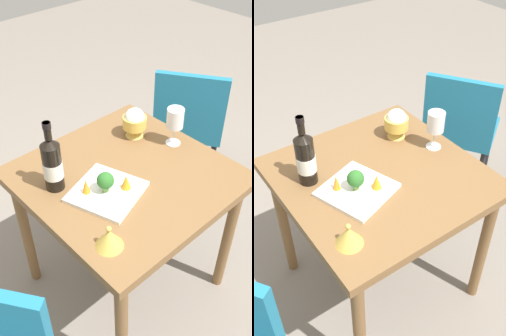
{
  "view_description": "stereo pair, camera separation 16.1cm",
  "coord_description": "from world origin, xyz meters",
  "views": [
    {
      "loc": [
        0.85,
        0.91,
        1.78
      ],
      "look_at": [
        0.0,
        0.0,
        0.76
      ],
      "focal_mm": 42.05,
      "sensor_mm": 36.0,
      "label": 1
    },
    {
      "loc": [
        0.72,
        1.01,
        1.78
      ],
      "look_at": [
        0.0,
        0.0,
        0.76
      ],
      "focal_mm": 42.05,
      "sensor_mm": 36.0,
      "label": 2
    }
  ],
  "objects": [
    {
      "name": "ground_plane",
      "position": [
        0.0,
        0.0,
        0.0
      ],
      "size": [
        8.0,
        8.0,
        0.0
      ],
      "primitive_type": "plane",
      "color": "gray"
    },
    {
      "name": "dining_table",
      "position": [
        0.0,
        0.0,
        0.63
      ],
      "size": [
        0.8,
        0.8,
        0.73
      ],
      "color": "brown",
      "rests_on": "ground_plane"
    },
    {
      "name": "chair_near_window",
      "position": [
        -0.77,
        -0.28,
        0.53
      ],
      "size": [
        0.55,
        0.55,
        0.85
      ],
      "rotation": [
        0.0,
        0.0,
        2.14
      ],
      "color": "teal",
      "rests_on": "ground_plane"
    },
    {
      "name": "wine_bottle",
      "position": [
        0.26,
        -0.13,
        0.85
      ],
      "size": [
        0.08,
        0.08,
        0.3
      ],
      "color": "black",
      "rests_on": "dining_table"
    },
    {
      "name": "wine_glass",
      "position": [
        -0.3,
        -0.01,
        0.86
      ],
      "size": [
        0.08,
        0.08,
        0.18
      ],
      "color": "white",
      "rests_on": "dining_table"
    },
    {
      "name": "rice_bowl",
      "position": [
        -0.22,
        -0.18,
        0.81
      ],
      "size": [
        0.11,
        0.11,
        0.14
      ],
      "color": "gold",
      "rests_on": "dining_table"
    },
    {
      "name": "rice_bowl_lid",
      "position": [
        0.3,
        0.24,
        0.77
      ],
      "size": [
        0.1,
        0.1,
        0.09
      ],
      "color": "gold",
      "rests_on": "dining_table"
    },
    {
      "name": "serving_plate",
      "position": [
        0.14,
        0.04,
        0.74
      ],
      "size": [
        0.32,
        0.32,
        0.02
      ],
      "rotation": [
        0.0,
        0.0,
        0.33
      ],
      "color": "white",
      "rests_on": "dining_table"
    },
    {
      "name": "broccoli_floret",
      "position": [
        0.14,
        0.04,
        0.8
      ],
      "size": [
        0.07,
        0.07,
        0.09
      ],
      "color": "#729E4C",
      "rests_on": "serving_plate"
    },
    {
      "name": "carrot_garnish_left",
      "position": [
        0.07,
        0.08,
        0.78
      ],
      "size": [
        0.04,
        0.04,
        0.06
      ],
      "color": "orange",
      "rests_on": "serving_plate"
    },
    {
      "name": "carrot_garnish_right",
      "position": [
        0.2,
        -0.01,
        0.78
      ],
      "size": [
        0.03,
        0.03,
        0.07
      ],
      "color": "orange",
      "rests_on": "serving_plate"
    }
  ]
}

